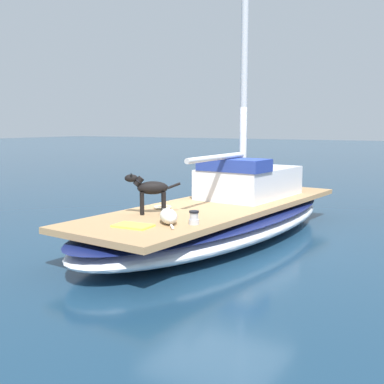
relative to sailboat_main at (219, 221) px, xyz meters
name	(u,v)px	position (x,y,z in m)	size (l,w,h in m)	color
ground_plane	(218,238)	(0.00, 0.00, -0.34)	(120.00, 120.00, 0.00)	navy
sailboat_main	(219,221)	(0.00, 0.00, 0.00)	(3.15, 7.43, 0.66)	white
mast_main	(241,37)	(0.08, 0.75, 3.50)	(0.14, 2.27, 7.08)	silver
cabin_house	(248,180)	(0.11, 1.11, 0.67)	(1.59, 2.34, 0.84)	silver
dog_black	(150,189)	(-0.51, -1.52, 0.75)	(0.79, 0.65, 0.70)	black
dog_white	(168,216)	(0.15, -1.97, 0.43)	(0.68, 0.78, 0.22)	silver
deck_winch	(194,218)	(0.55, -1.88, 0.42)	(0.16, 0.16, 0.21)	#B7B7BC
coiled_rope	(163,207)	(-0.65, -0.94, 0.35)	(0.32, 0.32, 0.04)	beige
deck_towel	(133,226)	(-0.14, -2.48, 0.34)	(0.56, 0.36, 0.03)	#D8D14C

